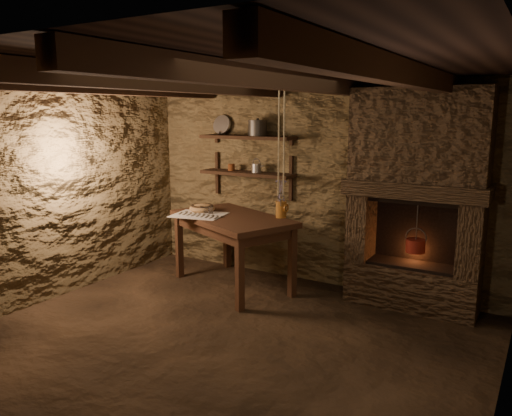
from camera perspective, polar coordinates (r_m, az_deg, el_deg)
The scene contains 24 objects.
floor at distance 4.68m, azimuth -4.13°, elevation -15.15°, with size 4.50×4.50×0.00m, color black.
back_wall at distance 6.02m, azimuth 6.70°, elevation 2.65°, with size 4.50×0.04×2.40m, color brown.
left_wall at distance 5.87m, azimuth -22.61°, elevation 1.69°, with size 0.04×4.00×2.40m, color brown.
right_wall at distance 3.54m, azimuth 27.01°, elevation -4.27°, with size 0.04×4.00×2.40m, color brown.
ceiling at distance 4.22m, azimuth -4.59°, elevation 15.56°, with size 4.50×4.00×0.04m, color black.
beam_far_left at distance 5.23m, azimuth -18.47°, elevation 13.16°, with size 0.14×3.95×0.16m, color black.
beam_mid_left at distance 4.52m, azimuth -9.90°, elevation 13.98°, with size 0.14×3.95×0.16m, color black.
beam_mid_right at distance 3.95m, azimuth 1.55°, elevation 14.61°, with size 0.14×3.95×0.16m, color black.
beam_far_right at distance 3.57m, azimuth 16.16°, elevation 14.60°, with size 0.14×3.95×0.16m, color black.
shelf_lower at distance 6.26m, azimuth -1.01°, elevation 3.97°, with size 1.25×0.30×0.04m, color black.
shelf_upper at distance 6.22m, azimuth -1.03°, elevation 8.09°, with size 1.25×0.30×0.04m, color black.
hearth at distance 5.40m, azimuth 17.86°, elevation 1.55°, with size 1.43×0.51×2.30m.
work_table at distance 5.93m, azimuth -2.70°, elevation -4.68°, with size 1.72×1.39×0.86m.
linen_cloth at distance 5.91m, azimuth -6.54°, elevation -0.78°, with size 0.59×0.48×0.01m, color beige.
pewter_cutlery_row at distance 5.89m, azimuth -6.66°, elevation -0.72°, with size 0.50×0.19×0.01m, color gray, non-canonical shape.
drinking_glasses at distance 5.98m, azimuth -5.74°, elevation -0.22°, with size 0.19×0.06×0.08m, color silver, non-canonical shape.
stoneware_jug at distance 5.72m, azimuth 2.93°, elevation 0.75°, with size 0.14×0.14×0.44m.
wooden_bowl at distance 6.13m, azimuth -6.16°, elevation -0.04°, with size 0.31×0.31×0.11m, color #A57947.
iron_stockpot at distance 6.14m, azimuth 0.19°, elevation 9.04°, with size 0.23×0.23×0.17m, color #302D2A.
tin_pan at distance 6.54m, azimuth -3.92°, elevation 9.47°, with size 0.25×0.25×0.03m, color #A9A8A3.
small_kettle at distance 6.18m, azimuth 0.05°, elevation 4.58°, with size 0.16×0.12×0.17m, color #A9A8A3, non-canonical shape.
rusty_tin at distance 6.38m, azimuth -2.83°, elevation 4.66°, with size 0.09×0.09×0.09m, color #542610.
red_pot at distance 5.45m, azimuth 17.78°, elevation -4.02°, with size 0.22×0.20×0.54m.
hanging_ropes at distance 5.08m, azimuth 2.92°, elevation 8.02°, with size 0.08×0.08×1.20m, color #C3B389, non-canonical shape.
Camera 1 is at (2.43, -3.43, 2.05)m, focal length 35.00 mm.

